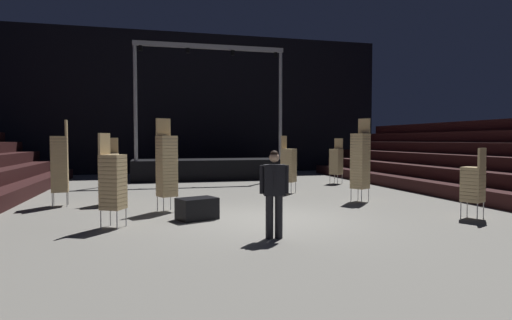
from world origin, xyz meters
TOP-DOWN VIEW (x-y plane):
  - ground_plane at (0.00, 0.00)m, footprint 22.00×30.00m
  - arena_end_wall at (0.00, 15.00)m, footprint 22.00×0.30m
  - stage_riser at (-0.00, 10.97)m, footprint 7.20×2.91m
  - man_with_tie at (-0.44, -2.00)m, footprint 0.57×0.29m
  - chair_stack_front_left at (5.11, 7.27)m, footprint 0.61×0.61m
  - chair_stack_front_right at (-2.32, 1.69)m, footprint 0.58×0.58m
  - chair_stack_mid_left at (3.53, 2.09)m, footprint 0.60×0.60m
  - chair_stack_mid_right at (-3.54, -0.17)m, footprint 0.59×0.59m
  - chair_stack_mid_centre at (2.04, 4.60)m, footprint 0.62×0.62m
  - chair_stack_rear_left at (4.83, -1.14)m, footprint 0.60×0.60m
  - chair_stack_rear_right at (-5.27, 3.40)m, footprint 0.48×0.48m
  - chair_stack_rear_centre at (-3.88, 3.39)m, footprint 0.44×0.44m
  - equipment_road_case at (-1.67, 0.35)m, footprint 1.06×0.89m

SIDE VIEW (x-z plane):
  - ground_plane at x=0.00m, z-range -0.10..0.00m
  - equipment_road_case at x=-1.67m, z-range 0.00..0.52m
  - stage_riser at x=0.00m, z-range -2.52..3.73m
  - chair_stack_rear_left at x=4.83m, z-range 0.00..1.71m
  - man_with_tie at x=-0.44m, z-range 0.11..1.81m
  - chair_stack_front_left at x=5.11m, z-range 0.00..1.97m
  - chair_stack_rear_centre at x=-3.88m, z-range 0.00..1.97m
  - chair_stack_mid_right at x=-3.54m, z-range 0.00..2.05m
  - chair_stack_mid_centre at x=2.04m, z-range 0.00..2.05m
  - chair_stack_front_right at x=-2.32m, z-range 0.00..2.47m
  - chair_stack_rear_right at x=-5.27m, z-range 0.00..2.47m
  - chair_stack_mid_left at x=3.53m, z-range 0.00..2.56m
  - arena_end_wall at x=0.00m, z-range 0.00..8.00m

